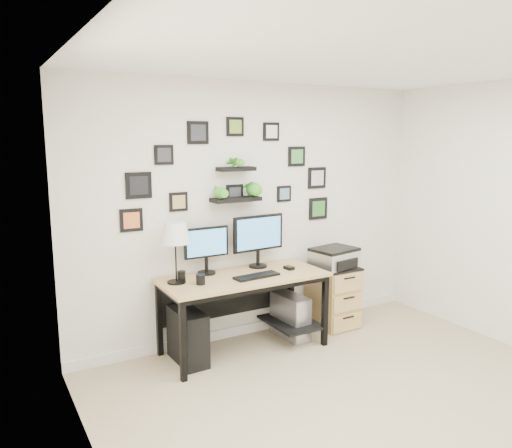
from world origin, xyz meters
TOP-DOWN VIEW (x-y plane):
  - room at (0.00, 1.98)m, footprint 4.00×4.00m
  - desk at (-0.33, 1.67)m, footprint 1.60×0.70m
  - monitor_left at (-0.65, 1.87)m, footprint 0.45×0.18m
  - monitor_right at (-0.09, 1.84)m, footprint 0.58×0.20m
  - keyboard at (-0.29, 1.52)m, footprint 0.46×0.18m
  - mouse at (0.14, 1.61)m, footprint 0.08×0.11m
  - table_lamp at (-1.01, 1.73)m, footprint 0.27×0.27m
  - mug at (-0.84, 1.57)m, footprint 0.08×0.08m
  - pen_cup at (-0.95, 1.75)m, footprint 0.07×0.07m
  - pc_tower_black at (-0.94, 1.66)m, footprint 0.23×0.50m
  - pc_tower_grey at (0.20, 1.67)m, footprint 0.23×0.47m
  - file_cabinet at (0.80, 1.72)m, footprint 0.43×0.53m
  - printer at (0.78, 1.69)m, footprint 0.51×0.44m
  - wall_decor at (-0.27, 1.93)m, footprint 2.32×0.18m

SIDE VIEW (x-z plane):
  - room at x=0.00m, z-range -1.95..2.05m
  - pc_tower_grey at x=0.20m, z-range 0.00..0.45m
  - pc_tower_black at x=-0.94m, z-range 0.00..0.49m
  - file_cabinet at x=0.80m, z-range 0.00..0.67m
  - desk at x=-0.33m, z-range 0.25..1.00m
  - keyboard at x=-0.29m, z-range 0.75..0.77m
  - mouse at x=0.14m, z-range 0.75..0.78m
  - printer at x=0.78m, z-range 0.67..0.88m
  - mug at x=-0.84m, z-range 0.75..0.84m
  - pen_cup at x=-0.95m, z-range 0.75..0.85m
  - monitor_left at x=-0.65m, z-range 0.79..1.25m
  - monitor_right at x=-0.09m, z-range 0.80..1.34m
  - table_lamp at x=-1.01m, z-range 0.92..1.48m
  - wall_decor at x=-0.27m, z-range 1.10..2.20m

